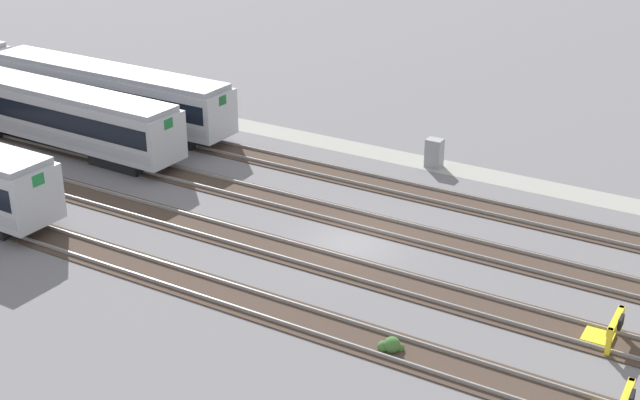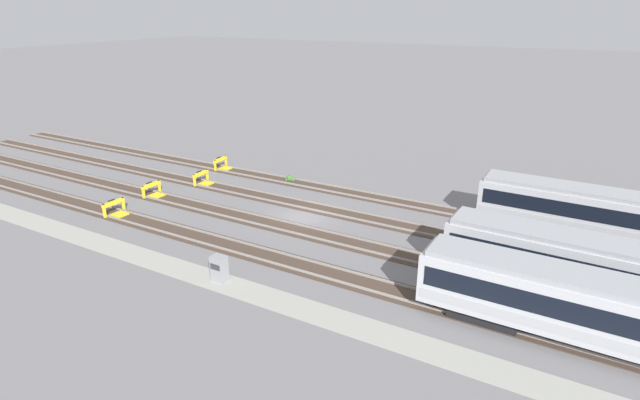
% 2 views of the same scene
% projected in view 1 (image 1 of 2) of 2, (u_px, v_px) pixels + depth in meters
% --- Properties ---
extents(ground_plane, '(400.00, 400.00, 0.00)m').
position_uv_depth(ground_plane, '(351.00, 243.00, 41.02)').
color(ground_plane, slate).
extents(service_walkway, '(54.00, 2.00, 0.01)m').
position_uv_depth(service_walkway, '(447.00, 167.00, 49.61)').
color(service_walkway, '#9E9E93').
rests_on(service_walkway, ground).
extents(rail_track_nearest, '(90.00, 2.24, 0.21)m').
position_uv_depth(rail_track_nearest, '(416.00, 192.00, 46.37)').
color(rail_track_nearest, '#47382D').
rests_on(rail_track_nearest, ground).
extents(rail_track_near_inner, '(90.00, 2.24, 0.21)m').
position_uv_depth(rail_track_near_inner, '(375.00, 224.00, 42.79)').
color(rail_track_near_inner, '#47382D').
rests_on(rail_track_near_inner, ground).
extents(rail_track_middle, '(90.00, 2.24, 0.21)m').
position_uv_depth(rail_track_middle, '(326.00, 262.00, 39.21)').
color(rail_track_middle, '#47382D').
rests_on(rail_track_middle, ground).
extents(rail_track_far_inner, '(90.00, 2.24, 0.21)m').
position_uv_depth(rail_track_far_inner, '(268.00, 308.00, 35.63)').
color(rail_track_far_inner, '#47382D').
rests_on(rail_track_far_inner, ground).
extents(subway_car_front_row_centre, '(18.07, 3.29, 3.70)m').
position_uv_depth(subway_car_front_row_centre, '(53.00, 113.00, 51.95)').
color(subway_car_front_row_centre, '#B7BABF').
rests_on(subway_car_front_row_centre, ground).
extents(subway_car_front_row_right_inner, '(18.02, 2.98, 3.70)m').
position_uv_depth(subway_car_front_row_right_inner, '(108.00, 93.00, 55.56)').
color(subway_car_front_row_right_inner, '#B7BABF').
rests_on(subway_car_front_row_right_inner, ground).
extents(bumper_stop_middle_track, '(1.36, 2.01, 1.22)m').
position_uv_depth(bumper_stop_middle_track, '(608.00, 330.00, 33.25)').
color(bumper_stop_middle_track, yellow).
rests_on(bumper_stop_middle_track, ground).
extents(electrical_cabinet, '(0.90, 0.73, 1.60)m').
position_uv_depth(electrical_cabinet, '(434.00, 153.00, 49.47)').
color(electrical_cabinet, gray).
rests_on(electrical_cabinet, ground).
extents(weed_clump, '(0.92, 0.70, 0.64)m').
position_uv_depth(weed_clump, '(391.00, 346.00, 32.80)').
color(weed_clump, '#427033').
rests_on(weed_clump, ground).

